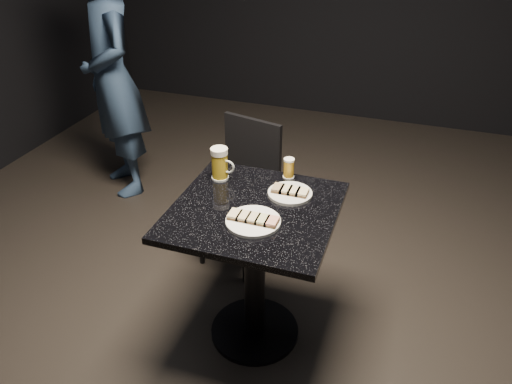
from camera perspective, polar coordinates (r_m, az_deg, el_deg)
floor at (r=2.63m, az=-0.15°, el=-15.67°), size 6.00×6.00×0.00m
plate_large at (r=2.05m, az=-0.32°, el=-3.37°), size 0.23×0.23×0.01m
plate_small at (r=2.24m, az=3.91°, el=-0.16°), size 0.20×0.20×0.01m
patron at (r=3.59m, az=-16.07°, el=12.38°), size 0.72×0.70×1.67m
table at (r=2.29m, az=-0.16°, el=-6.94°), size 0.70×0.70×0.75m
beer_mug at (r=2.34m, az=-4.13°, el=3.25°), size 0.12×0.08×0.16m
beer_tumbler at (r=2.36m, az=3.78°, el=2.74°), size 0.06×0.06×0.10m
chair at (r=2.84m, az=-1.54°, el=1.01°), size 0.44×0.44×0.85m
canapes_on_plate_large at (r=2.04m, az=-0.33°, el=-3.00°), size 0.21×0.07×0.02m
canapes_on_plate_small at (r=2.23m, az=3.92°, el=0.20°), size 0.16×0.07×0.02m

